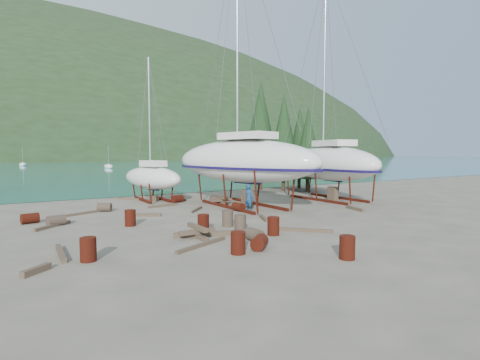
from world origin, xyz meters
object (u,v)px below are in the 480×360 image
large_sailboat_near (242,161)px  small_sailboat_shore (152,177)px  large_sailboat_far (328,163)px  worker (249,198)px

large_sailboat_near → small_sailboat_shore: (-4.49, 6.78, -1.45)m
large_sailboat_near → large_sailboat_far: 8.20m
small_sailboat_shore → worker: 9.56m
large_sailboat_near → large_sailboat_far: (8.19, -0.45, -0.28)m
large_sailboat_far → worker: (-8.88, -1.48, -2.18)m
large_sailboat_far → small_sailboat_shore: 14.64m
large_sailboat_near → large_sailboat_far: large_sailboat_near is taller
worker → large_sailboat_near: bearing=-33.5°
small_sailboat_shore → worker: small_sailboat_shore is taller
large_sailboat_near → worker: size_ratio=11.59×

